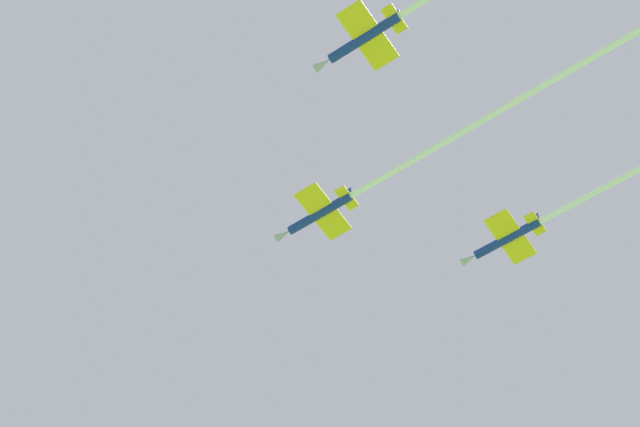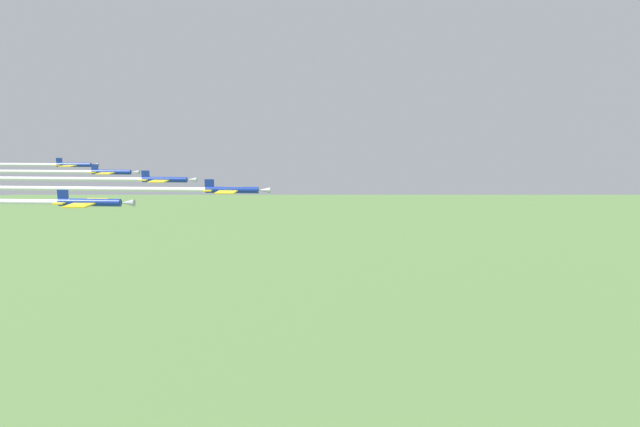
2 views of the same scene
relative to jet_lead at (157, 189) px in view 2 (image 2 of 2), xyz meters
name	(u,v)px [view 2 (image 2 of 2)]	position (x,y,z in m)	size (l,w,h in m)	color
jet_lead	(157,189)	(0.00, 0.00, 0.00)	(27.93, 53.59, 2.80)	navy
jet_port_inner	(82,179)	(28.66, 14.02, -0.38)	(32.85, 63.63, 2.80)	navy
jet_port_outer	(30,172)	(56.84, 27.04, -0.79)	(35.60, 69.23, 2.80)	navy
jet_center_rear	(30,165)	(79.34, 28.51, -0.75)	(26.57, 50.82, 2.80)	navy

